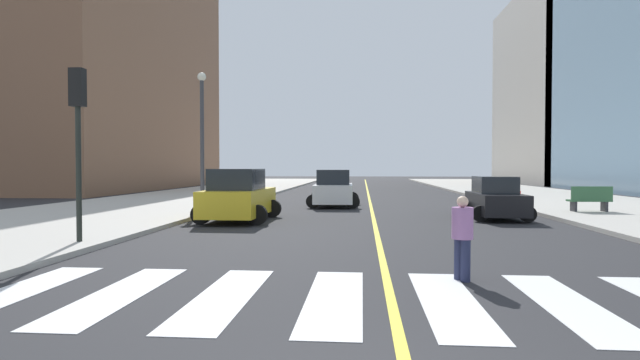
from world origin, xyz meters
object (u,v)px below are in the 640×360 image
at_px(pedestrian_crossing, 462,234).
at_px(traffic_light_far_corner, 78,120).
at_px(car_yellow_third, 238,197).
at_px(park_bench, 590,199).
at_px(fire_hydrant, 518,196).
at_px(car_black_second, 496,199).
at_px(car_white_nearest, 334,189).
at_px(street_lamp, 202,126).

bearing_deg(pedestrian_crossing, traffic_light_far_corner, 36.34).
height_order(car_yellow_third, park_bench, car_yellow_third).
xyz_separation_m(traffic_light_far_corner, fire_hydrant, (15.75, 14.78, -2.79)).
distance_m(car_yellow_third, park_bench, 15.38).
xyz_separation_m(car_black_second, fire_hydrant, (2.83, 6.40, -0.23)).
relative_size(car_yellow_third, traffic_light_far_corner, 1.01).
bearing_deg(car_white_nearest, car_yellow_third, -115.48).
xyz_separation_m(traffic_light_far_corner, park_bench, (17.52, 10.43, -2.68)).
xyz_separation_m(car_yellow_third, traffic_light_far_corner, (-2.61, -6.68, 2.41)).
relative_size(car_black_second, street_lamp, 0.58).
relative_size(car_white_nearest, fire_hydrant, 5.02).
xyz_separation_m(fire_hydrant, street_lamp, (-16.40, -2.55, 3.60)).
relative_size(car_white_nearest, car_yellow_third, 0.97).
height_order(car_yellow_third, street_lamp, street_lamp).
height_order(pedestrian_crossing, fire_hydrant, pedestrian_crossing).
distance_m(car_yellow_third, traffic_light_far_corner, 7.57).
bearing_deg(fire_hydrant, car_black_second, -113.85).
bearing_deg(traffic_light_far_corner, park_bench, 30.75).
bearing_deg(street_lamp, car_white_nearest, 16.40).
bearing_deg(pedestrian_crossing, fire_hydrant, -54.60).
bearing_deg(car_black_second, car_white_nearest, -39.07).
bearing_deg(car_black_second, park_bench, -155.47).
relative_size(car_white_nearest, street_lamp, 0.66).
distance_m(car_white_nearest, traffic_light_far_corner, 15.55).
bearing_deg(car_white_nearest, car_black_second, -41.17).
relative_size(car_yellow_third, fire_hydrant, 5.19).
bearing_deg(car_black_second, pedestrian_crossing, 73.29).
distance_m(car_white_nearest, pedestrian_crossing, 17.66).
height_order(car_white_nearest, street_lamp, street_lamp).
bearing_deg(park_bench, car_black_second, 110.67).
bearing_deg(car_yellow_third, fire_hydrant, 32.43).
height_order(traffic_light_far_corner, street_lamp, street_lamp).
distance_m(car_black_second, pedestrian_crossing, 12.09).
bearing_deg(fire_hydrant, street_lamp, -171.16).
bearing_deg(park_bench, pedestrian_crossing, 145.61).
bearing_deg(car_white_nearest, street_lamp, -165.14).
relative_size(park_bench, pedestrian_crossing, 1.15).
bearing_deg(street_lamp, car_yellow_third, -59.52).
xyz_separation_m(car_white_nearest, park_bench, (11.59, -3.74, -0.23)).
relative_size(traffic_light_far_corner, fire_hydrant, 5.13).
relative_size(traffic_light_far_corner, street_lamp, 0.67).
distance_m(car_white_nearest, street_lamp, 7.60).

